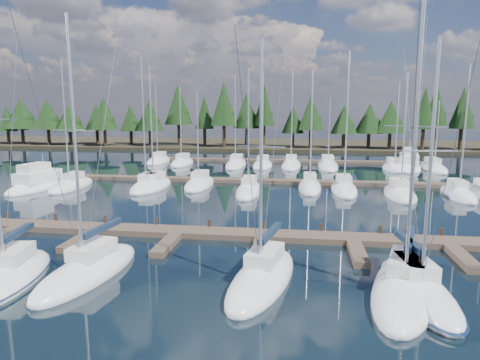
# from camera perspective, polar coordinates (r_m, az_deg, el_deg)

# --- Properties ---
(ground) EXTENTS (260.00, 260.00, 0.00)m
(ground) POSITION_cam_1_polar(r_m,az_deg,el_deg) (41.49, 4.54, -2.79)
(ground) COLOR black
(ground) RESTS_ON ground
(far_shore) EXTENTS (220.00, 30.00, 0.60)m
(far_shore) POSITION_cam_1_polar(r_m,az_deg,el_deg) (100.84, 6.67, 4.70)
(far_shore) COLOR #2D2719
(far_shore) RESTS_ON ground
(main_dock) EXTENTS (44.00, 6.13, 0.90)m
(main_dock) POSITION_cam_1_polar(r_m,az_deg,el_deg) (29.23, 3.00, -7.72)
(main_dock) COLOR brown
(main_dock) RESTS_ON ground
(back_docks) EXTENTS (50.00, 21.80, 0.40)m
(back_docks) POSITION_cam_1_polar(r_m,az_deg,el_deg) (60.70, 5.69, 1.35)
(back_docks) COLOR brown
(back_docks) RESTS_ON ground
(front_sailboat_1) EXTENTS (4.33, 8.27, 15.17)m
(front_sailboat_1) POSITION_cam_1_polar(r_m,az_deg,el_deg) (25.71, -28.41, -11.18)
(front_sailboat_1) COLOR white
(front_sailboat_1) RESTS_ON ground
(front_sailboat_2) EXTENTS (3.81, 8.80, 14.16)m
(front_sailboat_2) POSITION_cam_1_polar(r_m,az_deg,el_deg) (24.81, -19.51, -11.29)
(front_sailboat_2) COLOR white
(front_sailboat_2) RESTS_ON ground
(front_sailboat_3) EXTENTS (4.25, 8.99, 12.85)m
(front_sailboat_3) POSITION_cam_1_polar(r_m,az_deg,el_deg) (22.63, 3.03, -12.82)
(front_sailboat_3) COLOR white
(front_sailboat_3) RESTS_ON ground
(front_sailboat_4) EXTENTS (3.68, 8.52, 12.74)m
(front_sailboat_4) POSITION_cam_1_polar(r_m,az_deg,el_deg) (22.81, 22.54, -13.39)
(front_sailboat_4) COLOR white
(front_sailboat_4) RESTS_ON ground
(front_sailboat_5) EXTENTS (5.70, 10.45, 14.69)m
(front_sailboat_5) POSITION_cam_1_polar(r_m,az_deg,el_deg) (23.05, 21.18, -13.06)
(front_sailboat_5) COLOR white
(front_sailboat_5) RESTS_ON ground
(back_sailboat_rows) EXTENTS (47.14, 31.61, 15.36)m
(back_sailboat_rows) POSITION_cam_1_polar(r_m,az_deg,el_deg) (55.82, 5.46, 0.69)
(back_sailboat_rows) COLOR white
(back_sailboat_rows) RESTS_ON ground
(motor_yacht_left) EXTENTS (4.32, 9.77, 4.73)m
(motor_yacht_left) POSITION_cam_1_polar(r_m,az_deg,el_deg) (52.43, -25.30, -0.50)
(motor_yacht_left) COLOR white
(motor_yacht_left) RESTS_ON ground
(motor_yacht_right) EXTENTS (5.56, 10.82, 5.18)m
(motor_yacht_right) POSITION_cam_1_polar(r_m,az_deg,el_deg) (67.20, 21.55, 1.84)
(motor_yacht_right) COLOR white
(motor_yacht_right) RESTS_ON ground
(tree_line) EXTENTS (186.20, 11.72, 13.79)m
(tree_line) POSITION_cam_1_polar(r_m,az_deg,el_deg) (90.94, 3.75, 8.62)
(tree_line) COLOR black
(tree_line) RESTS_ON far_shore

